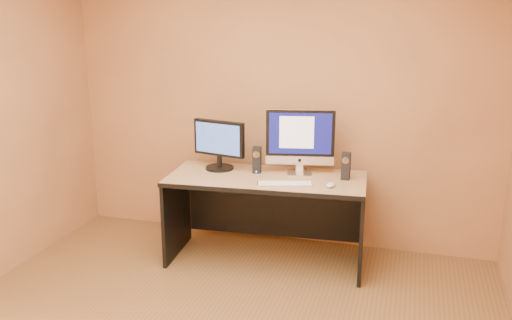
% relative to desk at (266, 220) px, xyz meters
% --- Properties ---
extents(walls, '(4.00, 4.00, 2.60)m').
position_rel_desk_xyz_m(walls, '(-0.03, -1.45, 0.91)').
color(walls, '#A97144').
rests_on(walls, ground).
extents(desk, '(1.72, 0.86, 0.77)m').
position_rel_desk_xyz_m(desk, '(0.00, 0.00, 0.00)').
color(desk, '#A58752').
rests_on(desk, ground).
extents(imac, '(0.63, 0.34, 0.57)m').
position_rel_desk_xyz_m(imac, '(0.25, 0.17, 0.67)').
color(imac, silver).
rests_on(imac, desk).
extents(second_monitor, '(0.54, 0.35, 0.44)m').
position_rel_desk_xyz_m(second_monitor, '(-0.47, 0.12, 0.61)').
color(second_monitor, black).
rests_on(second_monitor, desk).
extents(speaker_left, '(0.08, 0.08, 0.23)m').
position_rel_desk_xyz_m(speaker_left, '(-0.11, 0.11, 0.50)').
color(speaker_left, black).
rests_on(speaker_left, desk).
extents(speaker_right, '(0.07, 0.08, 0.23)m').
position_rel_desk_xyz_m(speaker_right, '(0.65, 0.13, 0.50)').
color(speaker_right, black).
rests_on(speaker_right, desk).
extents(keyboard, '(0.47, 0.24, 0.02)m').
position_rel_desk_xyz_m(keyboard, '(0.20, -0.16, 0.40)').
color(keyboard, silver).
rests_on(keyboard, desk).
extents(mouse, '(0.07, 0.11, 0.04)m').
position_rel_desk_xyz_m(mouse, '(0.57, -0.12, 0.41)').
color(mouse, silver).
rests_on(mouse, desk).
extents(cable_a, '(0.09, 0.22, 0.01)m').
position_rel_desk_xyz_m(cable_a, '(0.30, 0.26, 0.39)').
color(cable_a, black).
rests_on(cable_a, desk).
extents(cable_b, '(0.08, 0.18, 0.01)m').
position_rel_desk_xyz_m(cable_b, '(0.19, 0.30, 0.39)').
color(cable_b, black).
rests_on(cable_b, desk).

